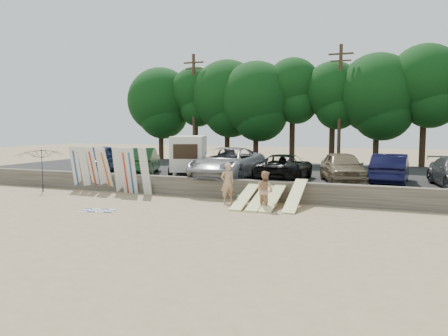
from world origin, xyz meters
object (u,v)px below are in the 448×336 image
at_px(car_4, 342,167).
at_px(beach_umbrella, 41,170).
at_px(beachgoer_b, 265,190).
at_px(beachgoer_a, 227,183).
at_px(box_trailer, 189,153).
at_px(car_1, 142,161).
at_px(car_3, 284,167).
at_px(car_2, 228,163).
at_px(cooler, 241,199).
at_px(car_5, 390,169).
at_px(car_0, 98,159).

relative_size(car_4, beach_umbrella, 1.74).
bearing_deg(beachgoer_b, car_4, -87.12).
height_order(car_4, beachgoer_a, car_4).
height_order(box_trailer, beach_umbrella, box_trailer).
distance_m(car_1, car_3, 9.02).
bearing_deg(beachgoer_a, car_1, -72.93).
relative_size(car_2, cooler, 16.74).
bearing_deg(box_trailer, cooler, -60.50).
bearing_deg(beachgoer_b, car_1, 2.59).
relative_size(car_5, beachgoer_a, 2.47).
height_order(car_2, car_5, car_2).
height_order(beachgoer_a, beach_umbrella, beach_umbrella).
bearing_deg(car_4, beach_umbrella, -179.97).
height_order(car_5, cooler, car_5).
height_order(box_trailer, cooler, box_trailer).
distance_m(car_4, beachgoer_a, 6.57).
bearing_deg(beach_umbrella, car_0, 85.21).
xyz_separation_m(car_1, cooler, (7.74, -3.41, -1.37)).
xyz_separation_m(box_trailer, car_4, (9.21, -0.38, -0.52)).
bearing_deg(cooler, beach_umbrella, 164.46).
distance_m(car_2, cooler, 4.16).
xyz_separation_m(box_trailer, car_3, (6.13, -0.65, -0.61)).
height_order(car_1, cooler, car_1).
bearing_deg(car_3, car_1, 0.49).
bearing_deg(car_1, car_5, 159.84).
height_order(box_trailer, car_4, box_trailer).
height_order(car_5, beachgoer_a, car_5).
height_order(car_2, beachgoer_a, car_2).
bearing_deg(cooler, box_trailer, 118.35).
height_order(car_4, beach_umbrella, beach_umbrella).
xyz_separation_m(car_5, beach_umbrella, (-18.26, -5.28, -0.24)).
xyz_separation_m(box_trailer, car_5, (11.58, 0.03, -0.55)).
bearing_deg(car_5, box_trailer, 3.65).
bearing_deg(car_3, car_0, -0.80).
height_order(box_trailer, car_1, box_trailer).
xyz_separation_m(car_2, car_5, (8.71, 0.92, -0.10)).
height_order(car_0, cooler, car_0).
xyz_separation_m(car_2, cooler, (1.98, -3.37, -1.42)).
distance_m(box_trailer, cooler, 6.72).
height_order(car_1, car_5, car_1).
height_order(beachgoer_a, cooler, beachgoer_a).
bearing_deg(cooler, car_0, 141.58).
bearing_deg(box_trailer, car_3, -25.33).
relative_size(car_4, car_5, 1.01).
xyz_separation_m(beachgoer_b, cooler, (-1.63, 1.45, -0.70)).
distance_m(car_4, beach_umbrella, 16.62).
height_order(car_3, cooler, car_3).
distance_m(box_trailer, beachgoer_a, 6.55).
bearing_deg(beachgoer_a, beachgoer_b, 112.16).
distance_m(car_3, beachgoer_b, 5.09).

